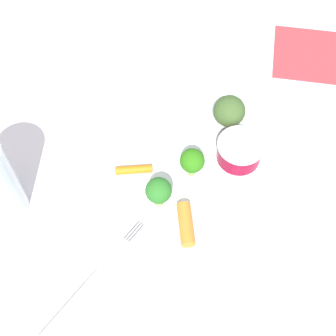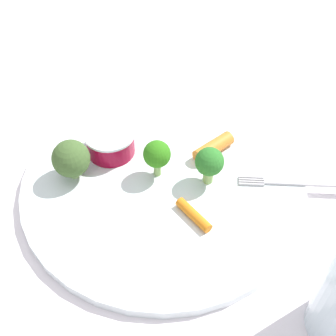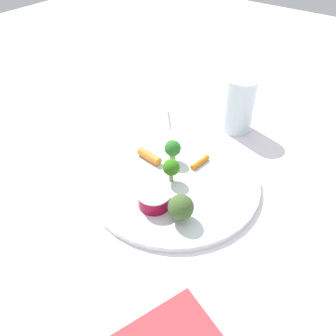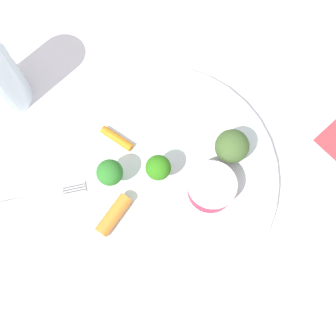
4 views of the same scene
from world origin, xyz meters
TOP-DOWN VIEW (x-y plane):
  - ground_plane at (0.00, 0.00)m, footprint 2.40×2.40m
  - plate at (0.00, 0.00)m, footprint 0.32×0.32m
  - sauce_cup at (-0.07, -0.01)m, footprint 0.06×0.06m
  - broccoli_floret_0 at (0.04, 0.03)m, footprint 0.03×0.03m
  - broccoli_floret_1 at (-0.07, -0.07)m, footprint 0.04×0.04m
  - broccoli_floret_2 at (-0.01, -0.00)m, footprint 0.03×0.03m
  - carrot_stick_0 at (0.06, -0.02)m, footprint 0.05×0.02m
  - carrot_stick_1 at (0.01, 0.07)m, footprint 0.02×0.05m
  - fork at (0.13, 0.11)m, footprint 0.14×0.12m
  - napkin at (-0.26, -0.17)m, footprint 0.19×0.16m

SIDE VIEW (x-z plane):
  - ground_plane at x=0.00m, z-range 0.00..0.00m
  - napkin at x=-0.26m, z-range 0.00..0.00m
  - plate at x=0.00m, z-range 0.00..0.01m
  - fork at x=0.13m, z-range 0.01..0.01m
  - carrot_stick_0 at x=0.06m, z-range 0.01..0.02m
  - carrot_stick_1 at x=0.01m, z-range 0.01..0.03m
  - sauce_cup at x=-0.07m, z-range 0.01..0.04m
  - broccoli_floret_1 at x=-0.07m, z-range 0.02..0.06m
  - broccoli_floret_0 at x=0.04m, z-range 0.02..0.06m
  - broccoli_floret_2 at x=-0.01m, z-range 0.02..0.07m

